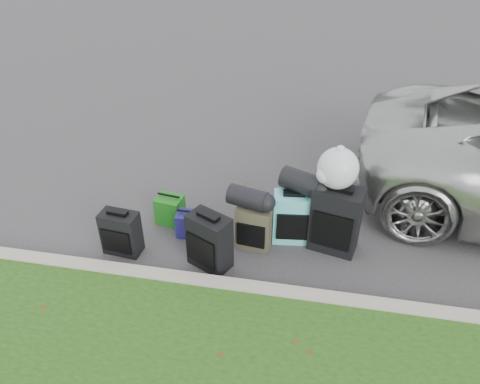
% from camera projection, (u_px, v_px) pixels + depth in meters
% --- Properties ---
extents(ground, '(120.00, 120.00, 0.00)m').
position_uv_depth(ground, '(245.00, 236.00, 6.06)').
color(ground, '#383535').
rests_on(ground, ground).
extents(curb, '(120.00, 0.18, 0.15)m').
position_uv_depth(curb, '(229.00, 288.00, 5.21)').
color(curb, '#9E937F').
rests_on(curb, ground).
extents(suitcase_small_black, '(0.48, 0.29, 0.57)m').
position_uv_depth(suitcase_small_black, '(121.00, 233.00, 5.68)').
color(suitcase_small_black, black).
rests_on(suitcase_small_black, ground).
extents(suitcase_large_black_left, '(0.57, 0.48, 0.70)m').
position_uv_depth(suitcase_large_black_left, '(210.00, 242.00, 5.44)').
color(suitcase_large_black_left, black).
rests_on(suitcase_large_black_left, ground).
extents(suitcase_olive, '(0.45, 0.31, 0.58)m').
position_uv_depth(suitcase_olive, '(254.00, 227.00, 5.76)').
color(suitcase_olive, '#373323').
rests_on(suitcase_olive, ground).
extents(suitcase_teal, '(0.51, 0.34, 0.68)m').
position_uv_depth(suitcase_teal, '(292.00, 217.00, 5.84)').
color(suitcase_teal, teal).
rests_on(suitcase_teal, ground).
extents(suitcase_large_black_right, '(0.64, 0.47, 0.86)m').
position_uv_depth(suitcase_large_black_right, '(336.00, 220.00, 5.65)').
color(suitcase_large_black_right, black).
rests_on(suitcase_large_black_right, ground).
extents(tote_green, '(0.37, 0.31, 0.38)m').
position_uv_depth(tote_green, '(170.00, 210.00, 6.22)').
color(tote_green, '#1C6F18').
rests_on(tote_green, ground).
extents(tote_navy, '(0.31, 0.25, 0.33)m').
position_uv_depth(tote_navy, '(189.00, 224.00, 6.01)').
color(tote_navy, navy).
rests_on(tote_navy, ground).
extents(duffel_left, '(0.52, 0.36, 0.25)m').
position_uv_depth(duffel_left, '(248.00, 198.00, 5.55)').
color(duffel_left, black).
rests_on(duffel_left, suitcase_olive).
extents(duffel_right, '(0.56, 0.45, 0.28)m').
position_uv_depth(duffel_right, '(301.00, 182.00, 5.63)').
color(duffel_right, black).
rests_on(duffel_right, suitcase_teal).
extents(trash_bag, '(0.48, 0.48, 0.48)m').
position_uv_depth(trash_bag, '(338.00, 168.00, 5.35)').
color(trash_bag, silver).
rests_on(trash_bag, suitcase_large_black_right).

